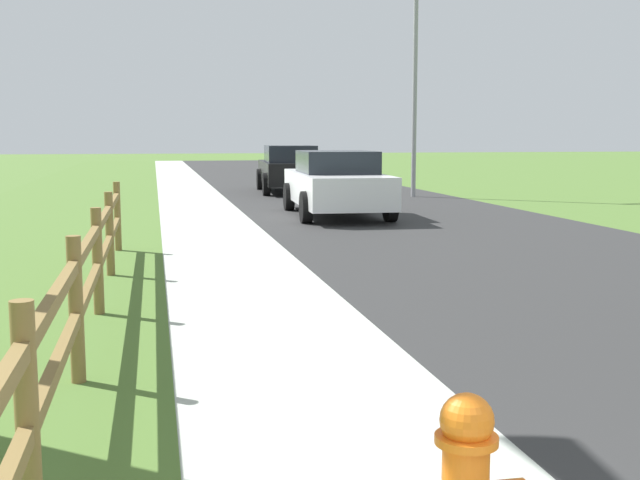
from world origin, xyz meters
TOP-DOWN VIEW (x-y plane):
  - ground_plane at (0.00, 25.00)m, footprint 120.00×120.00m
  - road_asphalt at (3.50, 27.00)m, footprint 7.00×66.00m
  - curb_concrete at (-3.00, 27.00)m, footprint 6.00×66.00m
  - grass_verge at (-4.50, 27.00)m, footprint 5.00×66.00m
  - rail_fence at (-2.70, 6.34)m, footprint 0.11×12.03m
  - parked_suv_white at (2.07, 17.17)m, footprint 2.25×4.98m
  - parked_car_black at (2.31, 25.12)m, footprint 2.22×4.85m
  - street_lamp at (5.82, 22.40)m, footprint 1.17×0.20m

SIDE VIEW (x-z plane):
  - ground_plane at x=0.00m, z-range 0.00..0.00m
  - road_asphalt at x=3.50m, z-range 0.00..0.01m
  - curb_concrete at x=-3.00m, z-range 0.00..0.01m
  - grass_verge at x=-4.50m, z-range 0.00..0.01m
  - rail_fence at x=-2.70m, z-range 0.09..1.22m
  - parked_suv_white at x=2.07m, z-range 0.01..1.52m
  - parked_car_black at x=2.31m, z-range 0.01..1.56m
  - street_lamp at x=5.82m, z-range 0.61..7.40m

